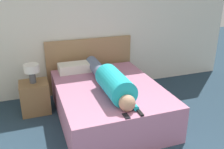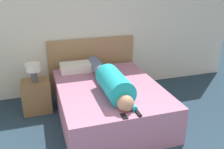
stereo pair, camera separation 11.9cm
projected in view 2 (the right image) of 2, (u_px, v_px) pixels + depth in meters
name	position (u px, v px, depth m)	size (l,w,h in m)	color
wall_back	(93.00, 24.00, 4.62)	(6.00, 0.06, 2.60)	silver
bed	(109.00, 102.00, 3.94)	(1.54, 1.97, 0.55)	#B2708E
headboard	(92.00, 65.00, 4.84)	(1.66, 0.04, 1.04)	#A37A51
nightstand	(37.00, 96.00, 4.16)	(0.46, 0.41, 0.52)	brown
table_lamp	(33.00, 69.00, 3.98)	(0.24, 0.24, 0.31)	#4C4C51
person_lying	(111.00, 81.00, 3.64)	(0.36, 1.82, 0.36)	tan
pillow_near_headboard	(76.00, 67.00, 4.41)	(0.55, 0.30, 0.15)	silver
tv_remote	(138.00, 113.00, 3.06)	(0.04, 0.15, 0.02)	black
cell_phone	(124.00, 116.00, 3.01)	(0.06, 0.13, 0.01)	black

